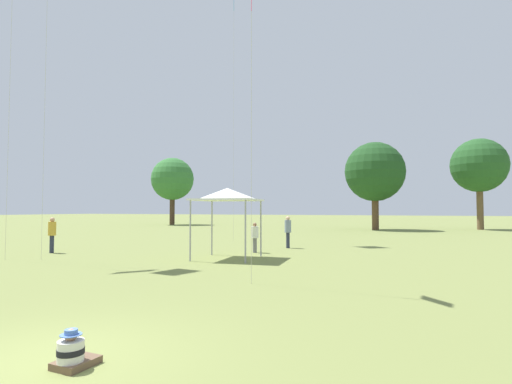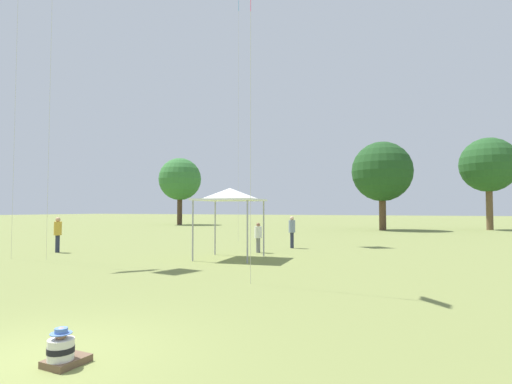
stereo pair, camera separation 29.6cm
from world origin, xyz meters
name	(u,v)px [view 2 (the right image)]	position (x,y,z in m)	size (l,w,h in m)	color
ground_plane	(29,362)	(0.00, 0.00, 0.00)	(300.00, 300.00, 0.00)	olive
seated_toddler	(63,351)	(0.59, 0.06, 0.21)	(0.46, 0.57, 0.55)	brown
person_standing_0	(58,231)	(-12.19, 10.63, 1.07)	(0.48, 0.48, 1.80)	#282D42
person_standing_1	(292,229)	(-1.92, 17.62, 1.08)	(0.38, 0.38, 1.81)	#282D42
person_standing_3	(258,235)	(-2.75, 14.68, 0.89)	(0.51, 0.51, 1.52)	slate
canopy_tent	(230,195)	(-2.93, 11.90, 2.85)	(3.04, 3.04, 3.16)	white
distant_tree_0	(382,172)	(0.60, 40.47, 6.24)	(6.40, 6.40, 9.48)	brown
distant_tree_1	(488,165)	(11.12, 45.29, 6.97)	(5.86, 5.86, 9.95)	brown
distant_tree_2	(180,179)	(-27.96, 44.34, 6.56)	(6.10, 6.10, 9.65)	#473323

